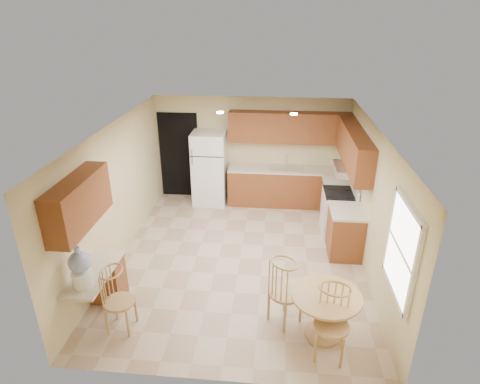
# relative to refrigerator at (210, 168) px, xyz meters

# --- Properties ---
(floor) EXTENTS (5.50, 5.50, 0.00)m
(floor) POSITION_rel_refrigerator_xyz_m (0.95, -2.40, -0.87)
(floor) COLOR tan
(floor) RESTS_ON ground
(ceiling) EXTENTS (4.50, 5.50, 0.02)m
(ceiling) POSITION_rel_refrigerator_xyz_m (0.95, -2.40, 1.63)
(ceiling) COLOR white
(ceiling) RESTS_ON wall_back
(wall_back) EXTENTS (4.50, 0.02, 2.50)m
(wall_back) POSITION_rel_refrigerator_xyz_m (0.95, 0.35, 0.38)
(wall_back) COLOR beige
(wall_back) RESTS_ON floor
(wall_front) EXTENTS (4.50, 0.02, 2.50)m
(wall_front) POSITION_rel_refrigerator_xyz_m (0.95, -5.15, 0.38)
(wall_front) COLOR beige
(wall_front) RESTS_ON floor
(wall_left) EXTENTS (0.02, 5.50, 2.50)m
(wall_left) POSITION_rel_refrigerator_xyz_m (-1.30, -2.40, 0.38)
(wall_left) COLOR beige
(wall_left) RESTS_ON floor
(wall_right) EXTENTS (0.02, 5.50, 2.50)m
(wall_right) POSITION_rel_refrigerator_xyz_m (3.20, -2.40, 0.38)
(wall_right) COLOR beige
(wall_right) RESTS_ON floor
(doorway) EXTENTS (0.90, 0.02, 2.10)m
(doorway) POSITION_rel_refrigerator_xyz_m (-0.80, 0.34, 0.18)
(doorway) COLOR black
(doorway) RESTS_ON floor
(base_cab_back) EXTENTS (2.75, 0.60, 0.87)m
(base_cab_back) POSITION_rel_refrigerator_xyz_m (1.83, 0.05, -0.44)
(base_cab_back) COLOR brown
(base_cab_back) RESTS_ON floor
(counter_back) EXTENTS (2.75, 0.63, 0.04)m
(counter_back) POSITION_rel_refrigerator_xyz_m (1.83, 0.05, 0.02)
(counter_back) COLOR beige
(counter_back) RESTS_ON base_cab_back
(base_cab_right_a) EXTENTS (0.60, 0.59, 0.87)m
(base_cab_right_a) POSITION_rel_refrigerator_xyz_m (2.90, -0.54, -0.44)
(base_cab_right_a) COLOR brown
(base_cab_right_a) RESTS_ON floor
(counter_right_a) EXTENTS (0.63, 0.59, 0.04)m
(counter_right_a) POSITION_rel_refrigerator_xyz_m (2.90, -0.54, 0.02)
(counter_right_a) COLOR beige
(counter_right_a) RESTS_ON base_cab_right_a
(base_cab_right_b) EXTENTS (0.60, 0.80, 0.87)m
(base_cab_right_b) POSITION_rel_refrigerator_xyz_m (2.90, -2.00, -0.44)
(base_cab_right_b) COLOR brown
(base_cab_right_b) RESTS_ON floor
(counter_right_b) EXTENTS (0.63, 0.80, 0.04)m
(counter_right_b) POSITION_rel_refrigerator_xyz_m (2.90, -2.00, 0.02)
(counter_right_b) COLOR beige
(counter_right_b) RESTS_ON base_cab_right_b
(upper_cab_back) EXTENTS (2.75, 0.33, 0.70)m
(upper_cab_back) POSITION_rel_refrigerator_xyz_m (1.83, 0.19, 0.98)
(upper_cab_back) COLOR brown
(upper_cab_back) RESTS_ON wall_back
(upper_cab_right) EXTENTS (0.33, 2.42, 0.70)m
(upper_cab_right) POSITION_rel_refrigerator_xyz_m (3.04, -1.19, 0.98)
(upper_cab_right) COLOR brown
(upper_cab_right) RESTS_ON wall_right
(upper_cab_left) EXTENTS (0.33, 1.40, 0.70)m
(upper_cab_left) POSITION_rel_refrigerator_xyz_m (-1.13, -4.00, 0.98)
(upper_cab_left) COLOR brown
(upper_cab_left) RESTS_ON wall_left
(sink) EXTENTS (0.78, 0.44, 0.01)m
(sink) POSITION_rel_refrigerator_xyz_m (1.80, 0.05, 0.04)
(sink) COLOR silver
(sink) RESTS_ON counter_back
(range_hood) EXTENTS (0.50, 0.76, 0.14)m
(range_hood) POSITION_rel_refrigerator_xyz_m (2.95, -1.22, 0.55)
(range_hood) COLOR silver
(range_hood) RESTS_ON upper_cab_right
(desk_pedestal) EXTENTS (0.48, 0.42, 0.72)m
(desk_pedestal) POSITION_rel_refrigerator_xyz_m (-1.05, -3.72, -0.51)
(desk_pedestal) COLOR brown
(desk_pedestal) RESTS_ON floor
(desk_top) EXTENTS (0.50, 1.20, 0.04)m
(desk_top) POSITION_rel_refrigerator_xyz_m (-1.05, -4.10, -0.12)
(desk_top) COLOR beige
(desk_top) RESTS_ON desk_pedestal
(window) EXTENTS (0.06, 1.12, 1.30)m
(window) POSITION_rel_refrigerator_xyz_m (3.18, -4.25, 0.63)
(window) COLOR white
(window) RESTS_ON wall_right
(can_light_a) EXTENTS (0.14, 0.14, 0.02)m
(can_light_a) POSITION_rel_refrigerator_xyz_m (0.45, -1.20, 1.61)
(can_light_a) COLOR white
(can_light_a) RESTS_ON ceiling
(can_light_b) EXTENTS (0.14, 0.14, 0.02)m
(can_light_b) POSITION_rel_refrigerator_xyz_m (1.85, -1.20, 1.61)
(can_light_b) COLOR white
(can_light_b) RESTS_ON ceiling
(refrigerator) EXTENTS (0.77, 0.75, 1.74)m
(refrigerator) POSITION_rel_refrigerator_xyz_m (0.00, 0.00, 0.00)
(refrigerator) COLOR white
(refrigerator) RESTS_ON floor
(stove) EXTENTS (0.65, 0.76, 1.09)m
(stove) POSITION_rel_refrigerator_xyz_m (2.88, -1.22, -0.40)
(stove) COLOR white
(stove) RESTS_ON floor
(dining_table) EXTENTS (0.97, 0.97, 0.72)m
(dining_table) POSITION_rel_refrigerator_xyz_m (2.31, -4.24, -0.40)
(dining_table) COLOR tan
(dining_table) RESTS_ON floor
(chair_table_a) EXTENTS (0.47, 0.58, 1.06)m
(chair_table_a) POSITION_rel_refrigerator_xyz_m (1.76, -4.09, -0.23)
(chair_table_a) COLOR tan
(chair_table_a) RESTS_ON floor
(chair_table_b) EXTENTS (0.47, 0.48, 1.06)m
(chair_table_b) POSITION_rel_refrigerator_xyz_m (2.35, -4.70, -0.23)
(chair_table_b) COLOR tan
(chair_table_b) RESTS_ON floor
(chair_desk) EXTENTS (0.44, 0.56, 0.99)m
(chair_desk) POSITION_rel_refrigerator_xyz_m (-0.60, -4.45, -0.27)
(chair_desk) COLOR tan
(chair_desk) RESTS_ON floor
(water_crock) EXTENTS (0.30, 0.30, 0.62)m
(water_crock) POSITION_rel_refrigerator_xyz_m (-1.05, -4.41, 0.18)
(water_crock) COLOR white
(water_crock) RESTS_ON desk_top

